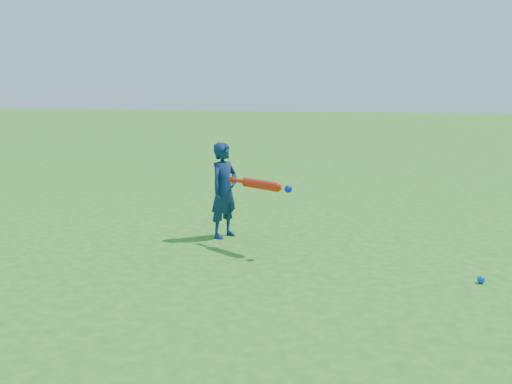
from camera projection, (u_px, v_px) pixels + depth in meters
The scene contains 4 objects.
ground at pixel (272, 241), 6.08m from camera, with size 80.00×80.00×0.00m, color #25721B.
child at pixel (224, 190), 6.16m from camera, with size 0.38×0.25×1.04m, color #10254D.
ground_ball_blue at pixel (481, 279), 4.73m from camera, with size 0.07×0.07×0.07m, color blue.
bat_swing at pixel (263, 185), 5.62m from camera, with size 0.76×0.46×0.10m.
Camera 1 is at (1.58, -5.68, 1.57)m, focal length 40.00 mm.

